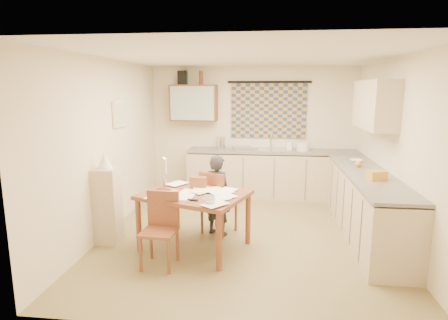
# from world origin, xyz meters

# --- Properties ---
(floor) EXTENTS (4.00, 4.50, 0.02)m
(floor) POSITION_xyz_m (0.00, 0.00, -0.01)
(floor) COLOR olive
(floor) RESTS_ON ground
(ceiling) EXTENTS (4.00, 4.50, 0.02)m
(ceiling) POSITION_xyz_m (0.00, 0.00, 2.51)
(ceiling) COLOR white
(ceiling) RESTS_ON floor
(wall_back) EXTENTS (4.00, 0.02, 2.50)m
(wall_back) POSITION_xyz_m (0.00, 2.26, 1.25)
(wall_back) COLOR beige
(wall_back) RESTS_ON floor
(wall_front) EXTENTS (4.00, 0.02, 2.50)m
(wall_front) POSITION_xyz_m (0.00, -2.26, 1.25)
(wall_front) COLOR beige
(wall_front) RESTS_ON floor
(wall_left) EXTENTS (0.02, 4.50, 2.50)m
(wall_left) POSITION_xyz_m (-2.01, 0.00, 1.25)
(wall_left) COLOR beige
(wall_left) RESTS_ON floor
(wall_right) EXTENTS (0.02, 4.50, 2.50)m
(wall_right) POSITION_xyz_m (2.01, 0.00, 1.25)
(wall_right) COLOR beige
(wall_right) RESTS_ON floor
(window_blind) EXTENTS (1.45, 0.03, 1.05)m
(window_blind) POSITION_xyz_m (0.30, 2.22, 1.65)
(window_blind) COLOR navy
(window_blind) RESTS_ON wall_back
(curtain_rod) EXTENTS (1.60, 0.04, 0.04)m
(curtain_rod) POSITION_xyz_m (0.30, 2.20, 2.20)
(curtain_rod) COLOR black
(curtain_rod) RESTS_ON wall_back
(wall_cabinet) EXTENTS (0.90, 0.34, 0.70)m
(wall_cabinet) POSITION_xyz_m (-1.15, 2.08, 1.80)
(wall_cabinet) COLOR #5A301C
(wall_cabinet) RESTS_ON wall_back
(wall_cabinet_glass) EXTENTS (0.84, 0.02, 0.64)m
(wall_cabinet_glass) POSITION_xyz_m (-1.15, 1.91, 1.80)
(wall_cabinet_glass) COLOR #99B2A5
(wall_cabinet_glass) RESTS_ON wall_back
(upper_cabinet_right) EXTENTS (0.34, 1.30, 0.70)m
(upper_cabinet_right) POSITION_xyz_m (1.83, 0.55, 1.85)
(upper_cabinet_right) COLOR tan
(upper_cabinet_right) RESTS_ON wall_right
(framed_print) EXTENTS (0.04, 0.50, 0.40)m
(framed_print) POSITION_xyz_m (-1.97, 0.40, 1.70)
(framed_print) COLOR #F1EBCC
(framed_print) RESTS_ON wall_left
(print_canvas) EXTENTS (0.01, 0.42, 0.32)m
(print_canvas) POSITION_xyz_m (-1.95, 0.40, 1.70)
(print_canvas) COLOR white
(print_canvas) RESTS_ON wall_left
(counter_back) EXTENTS (3.30, 0.62, 0.92)m
(counter_back) POSITION_xyz_m (0.43, 1.95, 0.45)
(counter_back) COLOR tan
(counter_back) RESTS_ON floor
(counter_right) EXTENTS (0.62, 2.95, 0.92)m
(counter_right) POSITION_xyz_m (1.70, 0.19, 0.45)
(counter_right) COLOR tan
(counter_right) RESTS_ON floor
(stove) EXTENTS (0.55, 0.55, 0.86)m
(stove) POSITION_xyz_m (1.70, -0.89, 0.43)
(stove) COLOR white
(stove) RESTS_ON floor
(sink) EXTENTS (0.56, 0.46, 0.10)m
(sink) POSITION_xyz_m (0.40, 1.95, 0.88)
(sink) COLOR silver
(sink) RESTS_ON counter_back
(tap) EXTENTS (0.03, 0.03, 0.28)m
(tap) POSITION_xyz_m (0.36, 2.13, 1.06)
(tap) COLOR silver
(tap) RESTS_ON counter_back
(dish_rack) EXTENTS (0.42, 0.39, 0.06)m
(dish_rack) POSITION_xyz_m (-0.19, 1.95, 0.95)
(dish_rack) COLOR silver
(dish_rack) RESTS_ON counter_back
(kettle) EXTENTS (0.23, 0.23, 0.24)m
(kettle) POSITION_xyz_m (-0.61, 1.95, 1.04)
(kettle) COLOR silver
(kettle) RESTS_ON counter_back
(mixing_bowl) EXTENTS (0.28, 0.28, 0.16)m
(mixing_bowl) POSITION_xyz_m (0.96, 1.95, 1.00)
(mixing_bowl) COLOR white
(mixing_bowl) RESTS_ON counter_back
(soap_bottle) EXTENTS (0.14, 0.14, 0.20)m
(soap_bottle) POSITION_xyz_m (0.72, 2.00, 1.02)
(soap_bottle) COLOR white
(soap_bottle) RESTS_ON counter_back
(bowl) EXTENTS (0.27, 0.27, 0.05)m
(bowl) POSITION_xyz_m (1.70, 0.90, 0.94)
(bowl) COLOR white
(bowl) RESTS_ON counter_right
(orange_bag) EXTENTS (0.26, 0.22, 0.12)m
(orange_bag) POSITION_xyz_m (1.70, -0.25, 0.98)
(orange_bag) COLOR gold
(orange_bag) RESTS_ON counter_right
(fruit_orange) EXTENTS (0.10, 0.10, 0.10)m
(fruit_orange) POSITION_xyz_m (1.65, 0.53, 0.97)
(fruit_orange) COLOR gold
(fruit_orange) RESTS_ON counter_right
(speaker) EXTENTS (0.17, 0.21, 0.26)m
(speaker) POSITION_xyz_m (-1.36, 2.08, 2.28)
(speaker) COLOR black
(speaker) RESTS_ON wall_cabinet
(bottle_green) EXTENTS (0.08, 0.08, 0.26)m
(bottle_green) POSITION_xyz_m (-1.31, 2.08, 2.28)
(bottle_green) COLOR #195926
(bottle_green) RESTS_ON wall_cabinet
(bottle_brown) EXTENTS (0.08, 0.08, 0.26)m
(bottle_brown) POSITION_xyz_m (-1.00, 2.08, 2.28)
(bottle_brown) COLOR #5A301C
(bottle_brown) RESTS_ON wall_cabinet
(dining_table) EXTENTS (1.54, 1.35, 0.75)m
(dining_table) POSITION_xyz_m (-0.64, -0.55, 0.38)
(dining_table) COLOR brown
(dining_table) RESTS_ON floor
(chair_far) EXTENTS (0.56, 0.56, 0.92)m
(chair_far) POSITION_xyz_m (-0.40, 0.00, 0.29)
(chair_far) COLOR brown
(chair_far) RESTS_ON floor
(chair_near) EXTENTS (0.42, 0.42, 0.88)m
(chair_near) POSITION_xyz_m (-0.96, -1.10, 0.27)
(chair_near) COLOR brown
(chair_near) RESTS_ON floor
(person) EXTENTS (0.63, 0.60, 1.17)m
(person) POSITION_xyz_m (-0.41, -0.06, 0.59)
(person) COLOR black
(person) RESTS_ON floor
(shelf_stand) EXTENTS (0.32, 0.30, 1.04)m
(shelf_stand) POSITION_xyz_m (-1.84, -0.53, 0.52)
(shelf_stand) COLOR tan
(shelf_stand) RESTS_ON floor
(lampshade) EXTENTS (0.20, 0.20, 0.22)m
(lampshade) POSITION_xyz_m (-1.84, -0.53, 1.15)
(lampshade) COLOR #F1EBCC
(lampshade) RESTS_ON shelf_stand
(letter_rack) EXTENTS (0.23, 0.13, 0.16)m
(letter_rack) POSITION_xyz_m (-0.63, -0.33, 0.83)
(letter_rack) COLOR brown
(letter_rack) RESTS_ON dining_table
(mug) EXTENTS (0.23, 0.23, 0.10)m
(mug) POSITION_xyz_m (-0.37, -1.01, 0.80)
(mug) COLOR white
(mug) RESTS_ON dining_table
(magazine) EXTENTS (0.24, 0.31, 0.03)m
(magazine) POSITION_xyz_m (-1.17, -0.61, 0.76)
(magazine) COLOR maroon
(magazine) RESTS_ON dining_table
(book) EXTENTS (0.42, 0.42, 0.02)m
(book) POSITION_xyz_m (-1.07, -0.51, 0.76)
(book) COLOR gold
(book) RESTS_ON dining_table
(orange_box) EXTENTS (0.14, 0.11, 0.04)m
(orange_box) POSITION_xyz_m (-1.02, -0.73, 0.77)
(orange_box) COLOR gold
(orange_box) RESTS_ON dining_table
(eyeglasses) EXTENTS (0.14, 0.07, 0.02)m
(eyeglasses) POSITION_xyz_m (-0.60, -0.89, 0.76)
(eyeglasses) COLOR black
(eyeglasses) RESTS_ON dining_table
(candle_holder) EXTENTS (0.07, 0.07, 0.18)m
(candle_holder) POSITION_xyz_m (-1.10, -0.32, 0.84)
(candle_holder) COLOR silver
(candle_holder) RESTS_ON dining_table
(candle) EXTENTS (0.03, 0.03, 0.22)m
(candle) POSITION_xyz_m (-1.08, -0.32, 1.04)
(candle) COLOR white
(candle) RESTS_ON dining_table
(candle_flame) EXTENTS (0.02, 0.02, 0.02)m
(candle_flame) POSITION_xyz_m (-1.09, -0.34, 1.16)
(candle_flame) COLOR #FFCC66
(candle_flame) RESTS_ON dining_table
(papers) EXTENTS (1.15, 1.24, 0.02)m
(papers) POSITION_xyz_m (-0.59, -0.60, 0.76)
(papers) COLOR white
(papers) RESTS_ON dining_table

